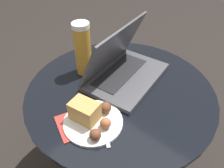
% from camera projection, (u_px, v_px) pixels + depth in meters
% --- Properties ---
extents(ground_plane, '(6.00, 6.00, 0.00)m').
position_uv_depth(ground_plane, '(118.00, 163.00, 1.22)').
color(ground_plane, black).
extents(table, '(0.74, 0.74, 0.55)m').
position_uv_depth(table, '(119.00, 113.00, 0.96)').
color(table, '#515156').
rests_on(table, ground_plane).
extents(napkin, '(0.20, 0.18, 0.00)m').
position_uv_depth(napkin, '(83.00, 121.00, 0.74)').
color(napkin, '#B7332D').
rests_on(napkin, table).
extents(laptop, '(0.37, 0.26, 0.23)m').
position_uv_depth(laptop, '(123.00, 67.00, 0.89)').
color(laptop, '#47474C').
rests_on(laptop, table).
extents(beer_glass, '(0.07, 0.07, 0.22)m').
position_uv_depth(beer_glass, '(83.00, 49.00, 0.88)').
color(beer_glass, gold).
rests_on(beer_glass, table).
extents(snack_plate, '(0.20, 0.20, 0.08)m').
position_uv_depth(snack_plate, '(91.00, 117.00, 0.72)').
color(snack_plate, silver).
rests_on(snack_plate, table).
extents(fork, '(0.14, 0.15, 0.00)m').
position_uv_depth(fork, '(105.00, 120.00, 0.74)').
color(fork, silver).
rests_on(fork, table).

